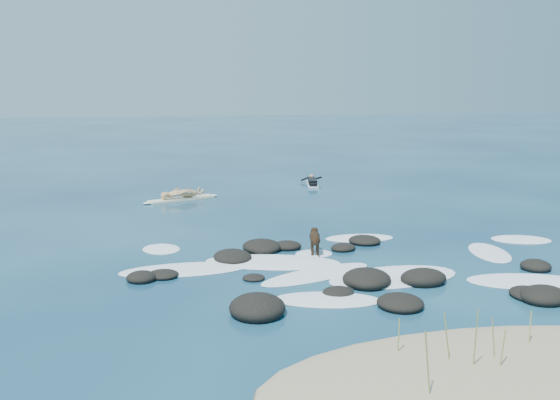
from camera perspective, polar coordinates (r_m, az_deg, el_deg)
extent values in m
plane|color=#0A2642|center=(18.48, 7.07, -4.81)|extent=(160.00, 160.00, 0.00)
ellipsoid|color=#9E8966|center=(11.52, 20.86, -15.22)|extent=(9.00, 4.40, 0.60)
cylinder|color=olive|center=(11.09, 15.04, -12.30)|extent=(0.21, 0.08, 1.02)
cylinder|color=olive|center=(11.41, 10.79, -12.30)|extent=(0.03, 0.03, 0.72)
cylinder|color=olive|center=(11.20, 19.65, -13.02)|extent=(0.14, 0.10, 0.78)
cylinder|color=olive|center=(12.38, 21.88, -11.03)|extent=(0.14, 0.18, 0.71)
cylinder|color=olive|center=(10.96, 17.43, -12.28)|extent=(0.09, 0.18, 1.18)
cylinder|color=olive|center=(11.45, 18.95, -12.18)|extent=(0.13, 0.06, 0.88)
cylinder|color=olive|center=(9.91, 13.36, -14.64)|extent=(0.17, 0.06, 1.17)
ellipsoid|color=black|center=(15.61, 22.98, -8.08)|extent=(1.47, 1.39, 0.44)
ellipsoid|color=black|center=(19.63, 7.75, -3.69)|extent=(1.05, 1.08, 0.29)
ellipsoid|color=black|center=(13.62, -2.09, -9.81)|extent=(1.43, 1.53, 0.55)
ellipsoid|color=black|center=(18.74, 5.80, -4.37)|extent=(1.02, 0.96, 0.25)
ellipsoid|color=black|center=(18.61, -1.68, -4.29)|extent=(1.46, 1.51, 0.41)
ellipsoid|color=black|center=(18.78, 0.63, -4.23)|extent=(0.95, 0.82, 0.31)
ellipsoid|color=black|center=(15.93, -2.42, -7.12)|extent=(0.70, 0.69, 0.15)
ellipsoid|color=black|center=(14.27, 10.95, -9.23)|extent=(1.11, 1.13, 0.36)
ellipsoid|color=black|center=(16.39, -10.65, -6.72)|extent=(1.04, 1.02, 0.22)
ellipsoid|color=black|center=(14.86, 5.34, -8.40)|extent=(0.92, 0.87, 0.23)
ellipsoid|color=black|center=(15.69, 7.93, -7.18)|extent=(1.64, 1.71, 0.48)
ellipsoid|color=black|center=(18.05, 22.34, -5.62)|extent=(0.99, 0.97, 0.36)
ellipsoid|color=black|center=(15.74, 21.95, -8.01)|extent=(0.95, 1.11, 0.27)
ellipsoid|color=black|center=(17.76, -4.31, -5.28)|extent=(0.58, 0.51, 0.13)
ellipsoid|color=black|center=(16.02, 12.98, -6.99)|extent=(1.27, 1.06, 0.47)
ellipsoid|color=black|center=(17.63, -4.37, -5.21)|extent=(1.24, 1.39, 0.37)
ellipsoid|color=black|center=(16.19, -12.57, -6.93)|extent=(0.86, 0.86, 0.31)
ellipsoid|color=white|center=(19.32, 18.60, -4.58)|extent=(1.53, 2.41, 0.12)
ellipsoid|color=white|center=(14.49, 4.33, -9.09)|extent=(2.68, 1.69, 0.12)
ellipsoid|color=white|center=(16.87, -8.70, -6.32)|extent=(3.50, 1.34, 0.12)
ellipsoid|color=white|center=(21.23, 21.18, -3.41)|extent=(2.13, 1.66, 0.12)
ellipsoid|color=white|center=(16.35, 10.35, -6.92)|extent=(3.78, 2.24, 0.12)
ellipsoid|color=white|center=(17.36, -0.67, -5.70)|extent=(4.08, 2.56, 0.12)
ellipsoid|color=white|center=(20.15, 7.28, -3.49)|extent=(2.29, 1.22, 0.12)
ellipsoid|color=white|center=(16.31, 3.37, -6.81)|extent=(3.56, 2.27, 0.12)
ellipsoid|color=white|center=(16.89, 21.85, -6.96)|extent=(3.38, 2.18, 0.12)
ellipsoid|color=white|center=(19.02, -10.79, -4.44)|extent=(1.48, 1.60, 0.12)
ellipsoid|color=white|center=(18.21, 3.11, -4.94)|extent=(1.10, 0.90, 0.12)
cube|color=#F0EAC0|center=(26.80, -9.00, 0.08)|extent=(2.88, 1.67, 0.10)
ellipsoid|color=#F0EAC0|center=(27.44, -6.30, 0.40)|extent=(0.66, 0.53, 0.10)
ellipsoid|color=#F0EAC0|center=(26.22, -11.83, -0.25)|extent=(0.66, 0.53, 0.10)
imported|color=tan|center=(26.64, -9.06, 2.16)|extent=(0.68, 0.80, 1.87)
cube|color=silver|center=(30.50, 2.97, 1.47)|extent=(0.92, 2.22, 0.08)
ellipsoid|color=silver|center=(31.57, 2.86, 1.78)|extent=(0.35, 0.51, 0.08)
cube|color=black|center=(30.48, 2.98, 1.74)|extent=(0.65, 1.38, 0.22)
sphere|color=tan|center=(31.22, 2.90, 2.17)|extent=(0.27, 0.27, 0.23)
cylinder|color=black|center=(31.37, 2.38, 1.98)|extent=(0.55, 0.19, 0.25)
cylinder|color=black|center=(31.40, 3.38, 1.98)|extent=(0.50, 0.38, 0.25)
cube|color=black|center=(29.75, 3.06, 1.45)|extent=(0.44, 0.60, 0.14)
cylinder|color=black|center=(17.99, 3.21, -3.50)|extent=(0.41, 0.65, 0.29)
sphere|color=black|center=(18.25, 3.18, -3.30)|extent=(0.36, 0.36, 0.30)
sphere|color=black|center=(17.73, 3.25, -3.71)|extent=(0.33, 0.33, 0.27)
sphere|color=black|center=(18.40, 3.16, -2.85)|extent=(0.26, 0.26, 0.22)
cone|color=black|center=(18.52, 3.14, -2.81)|extent=(0.14, 0.16, 0.11)
cone|color=black|center=(18.36, 2.99, -2.60)|extent=(0.11, 0.09, 0.11)
cone|color=black|center=(18.37, 3.34, -2.60)|extent=(0.11, 0.09, 0.11)
cylinder|color=black|center=(18.27, 2.93, -4.29)|extent=(0.09, 0.09, 0.39)
cylinder|color=black|center=(18.27, 3.42, -4.29)|extent=(0.09, 0.09, 0.39)
cylinder|color=black|center=(17.87, 2.98, -4.63)|extent=(0.09, 0.09, 0.39)
cylinder|color=black|center=(17.87, 3.48, -4.63)|extent=(0.09, 0.09, 0.39)
cylinder|color=black|center=(17.59, 3.27, -3.66)|extent=(0.11, 0.29, 0.17)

